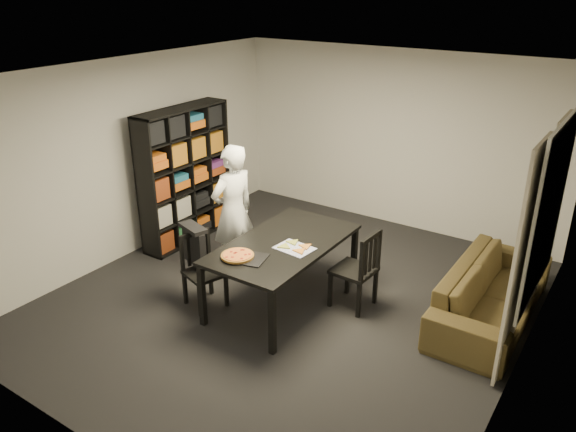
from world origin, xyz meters
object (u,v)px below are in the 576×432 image
Objects in this scene: chair_left at (200,264)px; sofa at (492,293)px; dining_table at (283,248)px; baking_tray at (247,258)px; chair_right at (361,266)px; pepperoni_pizza at (238,255)px; person at (233,212)px; bookshelf at (185,176)px.

sofa is at bearing -44.09° from chair_left.
baking_tray reaches higher than dining_table.
pepperoni_pizza is (-0.98, -0.96, 0.26)m from chair_right.
pepperoni_pizza reaches higher than baking_tray.
person is 4.23× the size of baking_tray.
pepperoni_pizza is (0.71, -0.81, -0.06)m from person.
chair_right reaches higher than dining_table.
dining_table is 1.08× the size of person.
baking_tray is at bearing 59.31° from person.
dining_table is 0.89m from chair_right.
person is (1.21, -0.46, -0.10)m from bookshelf.
person is 0.80× the size of sofa.
bookshelf is 2.02× the size of chair_right.
pepperoni_pizza is at bearing -108.62° from dining_table.
dining_table is (2.11, -0.69, -0.25)m from bookshelf.
person is 1.11m from baking_tray.
dining_table is at bearing 79.29° from baking_tray.
baking_tray is (0.68, -0.01, 0.28)m from chair_left.
bookshelf is 4.75× the size of baking_tray.
person is at bearing 104.34° from sofa.
bookshelf reaches higher than pepperoni_pizza.
dining_table is at bearing 71.38° from pepperoni_pizza.
person is 3.13m from sofa.
pepperoni_pizza is at bearing 54.27° from person.
pepperoni_pizza is at bearing -42.47° from chair_right.
person is (-0.90, 0.23, 0.15)m from dining_table.
chair_left is at bearing 21.90° from person.
baking_tray is (-0.89, -0.91, 0.24)m from chair_right.
pepperoni_pizza is 0.17× the size of sofa.
bookshelf is 5.43× the size of pepperoni_pizza.
bookshelf is at bearing 161.87° from dining_table.
person reaches higher than baking_tray.
sofa is (2.98, 0.76, -0.54)m from person.
sofa is (4.20, 0.31, -0.64)m from bookshelf.
person is at bearing 131.26° from pepperoni_pizza.
chair_right is 1.45m from sofa.
chair_left is 0.51× the size of person.
bookshelf is 0.90× the size of sofa.
dining_table is at bearing -60.73° from chair_right.
baking_tray is (-0.10, -0.53, 0.07)m from dining_table.
sofa is at bearing 34.55° from pepperoni_pizza.
chair_right is 0.44× the size of sofa.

